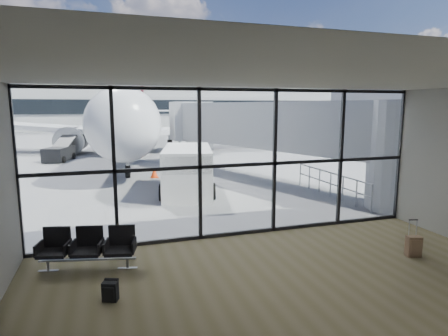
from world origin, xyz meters
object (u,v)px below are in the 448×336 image
seating_row (88,246)px  airliner (138,117)px  backpack (110,291)px  belt_loader (59,153)px  suitcase (414,246)px  service_van (187,170)px

seating_row → airliner: airliner is taller
backpack → belt_loader: 22.70m
suitcase → service_van: (-4.10, 9.24, 0.78)m
seating_row → service_van: bearing=74.0°
seating_row → service_van: 8.41m
backpack → service_van: (3.60, 9.20, 0.86)m
seating_row → airliner: bearing=95.5°
belt_loader → suitcase: bearing=-48.5°
airliner → service_van: 19.39m
suitcase → backpack: bearing=-165.7°
suitcase → belt_loader: belt_loader is taller
airliner → service_van: (0.55, -19.29, -1.93)m
suitcase → service_van: bearing=128.5°
backpack → service_van: bearing=90.4°
backpack → suitcase: size_ratio=0.45×
service_van → belt_loader: size_ratio=1.27×
airliner → belt_loader: size_ratio=9.38×
backpack → service_van: size_ratio=0.09×
airliner → belt_loader: (-6.29, -6.02, -2.41)m
backpack → service_van: service_van is taller
seating_row → backpack: bearing=-63.0°
airliner → service_van: airliner is taller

